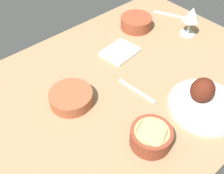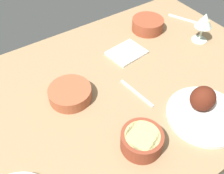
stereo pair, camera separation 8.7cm
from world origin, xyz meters
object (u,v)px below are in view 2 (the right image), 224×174
at_px(bowl_onions, 70,93).
at_px(fork_loose, 186,20).
at_px(wine_glass, 204,22).
at_px(folded_napkin, 127,53).
at_px(bowl_pasta, 148,24).
at_px(plate_near_viewer, 203,109).
at_px(spoon_loose, 136,93).
at_px(bowl_potatoes, 142,140).

distance_m(bowl_onions, fork_loose, 0.75).
xyz_separation_m(wine_glass, folded_napkin, (0.34, -0.11, -0.09)).
distance_m(bowl_pasta, fork_loose, 0.22).
relative_size(plate_near_viewer, bowl_pasta, 1.73).
bearing_deg(bowl_onions, spoon_loose, 150.65).
bearing_deg(bowl_onions, wine_glass, 178.69).
bearing_deg(fork_loose, folded_napkin, -108.09).
xyz_separation_m(plate_near_viewer, bowl_potatoes, (0.26, -0.02, 0.01)).
bearing_deg(bowl_pasta, wine_glass, 125.45).
height_order(wine_glass, folded_napkin, wine_glass).
height_order(plate_near_viewer, bowl_potatoes, plate_near_viewer).
bearing_deg(bowl_pasta, bowl_onions, 19.95).
xyz_separation_m(folded_napkin, spoon_loose, (0.11, 0.21, -0.00)).
xyz_separation_m(bowl_onions, spoon_loose, (-0.21, 0.12, -0.02)).
bearing_deg(plate_near_viewer, fork_loose, -129.82).
relative_size(bowl_potatoes, wine_glass, 0.95).
relative_size(wine_glass, folded_napkin, 0.92).
height_order(plate_near_viewer, fork_loose, plate_near_viewer).
bearing_deg(wine_glass, bowl_potatoes, 26.90).
bearing_deg(folded_napkin, wine_glass, 162.35).
bearing_deg(bowl_pasta, folded_napkin, 26.26).
bearing_deg(bowl_pasta, spoon_loose, 45.46).
bearing_deg(bowl_onions, plate_near_viewer, 137.01).
relative_size(wine_glass, fork_loose, 0.75).
xyz_separation_m(bowl_onions, fork_loose, (-0.74, -0.14, -0.02)).
bearing_deg(plate_near_viewer, bowl_onions, -42.99).
height_order(fork_loose, spoon_loose, same).
xyz_separation_m(bowl_pasta, fork_loose, (-0.22, 0.05, -0.03)).
relative_size(plate_near_viewer, fork_loose, 1.39).
height_order(bowl_onions, spoon_loose, bowl_onions).
bearing_deg(wine_glass, spoon_loose, 13.22).
distance_m(bowl_onions, bowl_pasta, 0.55).
relative_size(plate_near_viewer, spoon_loose, 1.51).
bearing_deg(plate_near_viewer, folded_napkin, -86.89).
xyz_separation_m(bowl_pasta, folded_napkin, (0.19, 0.10, -0.03)).
bearing_deg(bowl_onions, bowl_pasta, -160.05).
bearing_deg(fork_loose, bowl_pasta, -126.83).
height_order(bowl_onions, wine_glass, wine_glass).
bearing_deg(wine_glass, bowl_pasta, -54.55).
relative_size(plate_near_viewer, wine_glass, 1.86).
bearing_deg(fork_loose, wine_glass, -49.82).
height_order(bowl_pasta, wine_glass, wine_glass).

